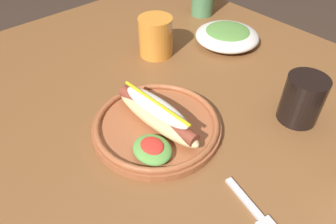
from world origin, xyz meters
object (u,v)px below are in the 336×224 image
Objects in this scene: fork at (256,212)px; side_bowl at (227,35)px; soda_cup at (302,99)px; extra_cup at (156,36)px; hot_dog_plate at (156,123)px.

fork is 0.69× the size of side_bowl.
side_bowl is at bearing 148.22° from fork.
soda_cup is 0.99× the size of extra_cup.
soda_cup is (-0.08, 0.24, 0.05)m from fork.
fork is at bearing -72.45° from soda_cup.
hot_dog_plate is 1.45× the size of side_bowl.
side_bowl is (-0.38, 0.37, 0.02)m from fork.
fork is at bearing -22.15° from extra_cup.
hot_dog_plate is 2.11× the size of fork.
fork is 0.53m from side_bowl.
extra_cup is at bearing -172.17° from soda_cup.
hot_dog_plate is 2.55× the size of soda_cup.
extra_cup reaches higher than side_bowl.
extra_cup is at bearing 139.99° from hot_dog_plate.
extra_cup is (-0.47, 0.19, 0.05)m from fork.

